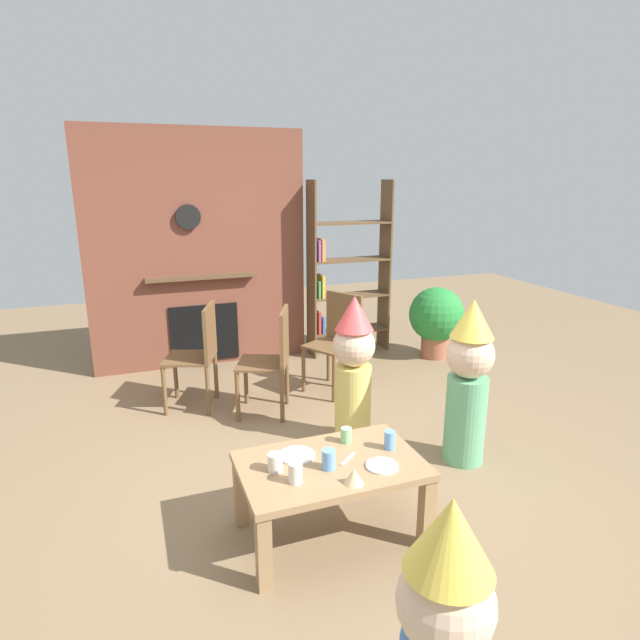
{
  "coord_description": "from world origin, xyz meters",
  "views": [
    {
      "loc": [
        -1.05,
        -2.84,
        1.93
      ],
      "look_at": [
        0.15,
        0.4,
        0.98
      ],
      "focal_mm": 29.46,
      "sensor_mm": 36.0,
      "label": 1
    }
  ],
  "objects_px": {
    "coffee_table": "(331,475)",
    "potted_plant_tall": "(436,317)",
    "birthday_cake_slice": "(354,476)",
    "paper_plate_front": "(297,455)",
    "paper_cup_far_left": "(295,473)",
    "paper_cup_near_left": "(275,462)",
    "paper_cup_near_right": "(329,459)",
    "dining_chair_middle": "(273,355)",
    "paper_plate_rear": "(382,466)",
    "bookshelf": "(345,275)",
    "dining_chair_left": "(200,350)",
    "paper_cup_center": "(390,440)",
    "child_in_pink": "(468,378)",
    "dining_chair_right": "(338,336)",
    "paper_cup_far_right": "(346,435)",
    "child_by_the_chairs": "(353,367)"
  },
  "relations": [
    {
      "from": "dining_chair_middle",
      "to": "potted_plant_tall",
      "type": "bearing_deg",
      "value": -136.23
    },
    {
      "from": "paper_plate_front",
      "to": "potted_plant_tall",
      "type": "relative_size",
      "value": 0.26
    },
    {
      "from": "dining_chair_left",
      "to": "potted_plant_tall",
      "type": "distance_m",
      "value": 2.63
    },
    {
      "from": "paper_plate_front",
      "to": "child_in_pink",
      "type": "height_order",
      "value": "child_in_pink"
    },
    {
      "from": "paper_cup_far_left",
      "to": "birthday_cake_slice",
      "type": "distance_m",
      "value": 0.29
    },
    {
      "from": "paper_cup_far_left",
      "to": "dining_chair_left",
      "type": "height_order",
      "value": "dining_chair_left"
    },
    {
      "from": "bookshelf",
      "to": "dining_chair_left",
      "type": "bearing_deg",
      "value": -151.39
    },
    {
      "from": "bookshelf",
      "to": "paper_cup_near_left",
      "type": "bearing_deg",
      "value": -119.11
    },
    {
      "from": "child_by_the_chairs",
      "to": "dining_chair_left",
      "type": "xyz_separation_m",
      "value": [
        -0.97,
        1.02,
        -0.08
      ]
    },
    {
      "from": "bookshelf",
      "to": "paper_cup_near_right",
      "type": "height_order",
      "value": "bookshelf"
    },
    {
      "from": "coffee_table",
      "to": "paper_plate_rear",
      "type": "distance_m",
      "value": 0.29
    },
    {
      "from": "paper_cup_center",
      "to": "paper_cup_far_left",
      "type": "relative_size",
      "value": 0.99
    },
    {
      "from": "paper_cup_far_left",
      "to": "paper_plate_rear",
      "type": "xyz_separation_m",
      "value": [
        0.47,
        -0.02,
        -0.05
      ]
    },
    {
      "from": "paper_cup_center",
      "to": "birthday_cake_slice",
      "type": "distance_m",
      "value": 0.42
    },
    {
      "from": "paper_cup_near_right",
      "to": "potted_plant_tall",
      "type": "bearing_deg",
      "value": 47.91
    },
    {
      "from": "dining_chair_middle",
      "to": "bookshelf",
      "type": "bearing_deg",
      "value": -109.38
    },
    {
      "from": "paper_plate_rear",
      "to": "potted_plant_tall",
      "type": "height_order",
      "value": "potted_plant_tall"
    },
    {
      "from": "paper_cup_center",
      "to": "child_in_pink",
      "type": "relative_size",
      "value": 0.09
    },
    {
      "from": "coffee_table",
      "to": "paper_cup_near_right",
      "type": "relative_size",
      "value": 9.11
    },
    {
      "from": "coffee_table",
      "to": "potted_plant_tall",
      "type": "relative_size",
      "value": 1.26
    },
    {
      "from": "bookshelf",
      "to": "paper_cup_center",
      "type": "height_order",
      "value": "bookshelf"
    },
    {
      "from": "coffee_table",
      "to": "child_in_pink",
      "type": "distance_m",
      "value": 1.26
    },
    {
      "from": "coffee_table",
      "to": "potted_plant_tall",
      "type": "xyz_separation_m",
      "value": [
        2.18,
        2.39,
        0.08
      ]
    },
    {
      "from": "paper_plate_front",
      "to": "dining_chair_left",
      "type": "relative_size",
      "value": 0.22
    },
    {
      "from": "paper_cup_near_left",
      "to": "paper_cup_near_right",
      "type": "height_order",
      "value": "paper_cup_near_right"
    },
    {
      "from": "birthday_cake_slice",
      "to": "paper_plate_front",
      "type": "bearing_deg",
      "value": 117.97
    },
    {
      "from": "dining_chair_left",
      "to": "dining_chair_right",
      "type": "bearing_deg",
      "value": -161.62
    },
    {
      "from": "coffee_table",
      "to": "paper_cup_near_left",
      "type": "distance_m",
      "value": 0.33
    },
    {
      "from": "coffee_table",
      "to": "paper_cup_far_left",
      "type": "relative_size",
      "value": 9.19
    },
    {
      "from": "child_in_pink",
      "to": "potted_plant_tall",
      "type": "relative_size",
      "value": 1.49
    },
    {
      "from": "coffee_table",
      "to": "paper_cup_far_right",
      "type": "bearing_deg",
      "value": 47.18
    },
    {
      "from": "paper_cup_far_right",
      "to": "dining_chair_left",
      "type": "distance_m",
      "value": 1.88
    },
    {
      "from": "paper_cup_center",
      "to": "paper_cup_near_right",
      "type": "bearing_deg",
      "value": -169.02
    },
    {
      "from": "coffee_table",
      "to": "paper_cup_near_left",
      "type": "height_order",
      "value": "paper_cup_near_left"
    },
    {
      "from": "birthday_cake_slice",
      "to": "potted_plant_tall",
      "type": "relative_size",
      "value": 0.13
    },
    {
      "from": "bookshelf",
      "to": "coffee_table",
      "type": "xyz_separation_m",
      "value": [
        -1.3,
        -2.9,
        -0.52
      ]
    },
    {
      "from": "paper_cup_near_right",
      "to": "paper_cup_far_left",
      "type": "relative_size",
      "value": 1.01
    },
    {
      "from": "bookshelf",
      "to": "dining_chair_left",
      "type": "xyz_separation_m",
      "value": [
        -1.72,
        -0.94,
        -0.37
      ]
    },
    {
      "from": "paper_plate_front",
      "to": "child_by_the_chairs",
      "type": "xyz_separation_m",
      "value": [
        0.7,
        0.82,
        0.14
      ]
    },
    {
      "from": "paper_plate_rear",
      "to": "child_by_the_chairs",
      "type": "xyz_separation_m",
      "value": [
        0.31,
        1.08,
        0.14
      ]
    },
    {
      "from": "bookshelf",
      "to": "coffee_table",
      "type": "relative_size",
      "value": 1.94
    },
    {
      "from": "dining_chair_left",
      "to": "dining_chair_middle",
      "type": "xyz_separation_m",
      "value": [
        0.55,
        -0.35,
        0.0
      ]
    },
    {
      "from": "paper_plate_front",
      "to": "dining_chair_left",
      "type": "bearing_deg",
      "value": 98.32
    },
    {
      "from": "dining_chair_right",
      "to": "child_by_the_chairs",
      "type": "bearing_deg",
      "value": 45.09
    },
    {
      "from": "bookshelf",
      "to": "paper_cup_near_left",
      "type": "xyz_separation_m",
      "value": [
        -1.6,
        -2.88,
        -0.39
      ]
    },
    {
      "from": "paper_plate_rear",
      "to": "child_in_pink",
      "type": "distance_m",
      "value": 1.09
    },
    {
      "from": "dining_chair_left",
      "to": "dining_chair_right",
      "type": "xyz_separation_m",
      "value": [
        1.25,
        -0.03,
        0.0
      ]
    },
    {
      "from": "coffee_table",
      "to": "child_by_the_chairs",
      "type": "distance_m",
      "value": 1.11
    },
    {
      "from": "paper_plate_rear",
      "to": "dining_chair_right",
      "type": "bearing_deg",
      "value": 74.12
    },
    {
      "from": "coffee_table",
      "to": "paper_cup_near_left",
      "type": "bearing_deg",
      "value": 175.18
    }
  ]
}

